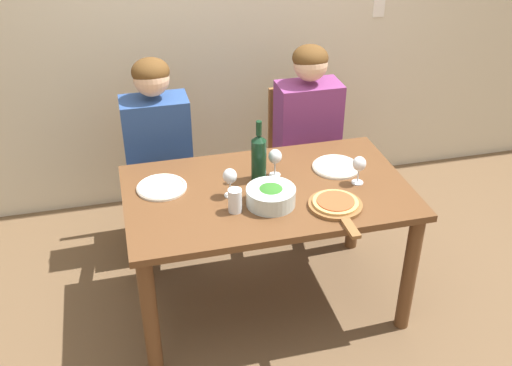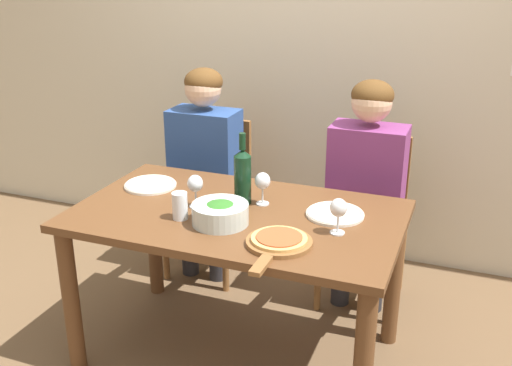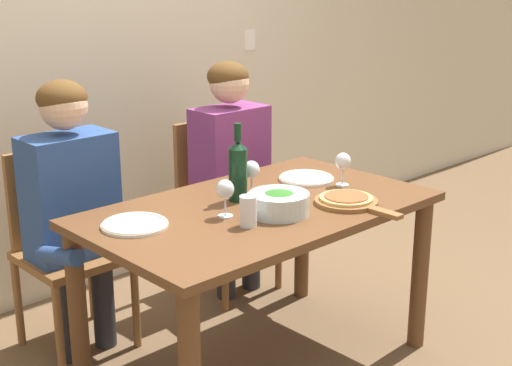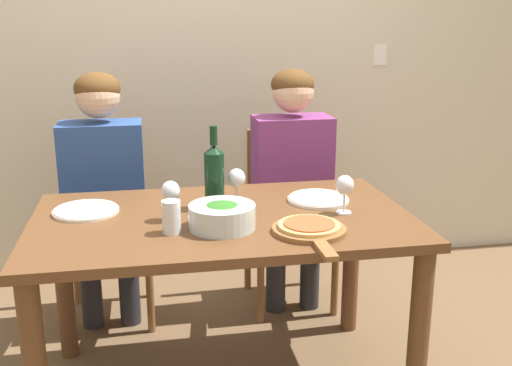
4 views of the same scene
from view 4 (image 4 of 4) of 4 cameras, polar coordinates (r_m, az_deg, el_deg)
back_wall at (r=3.42m, az=-6.20°, el=13.53°), size 10.00×0.06×2.70m
dining_table at (r=2.31m, az=-3.14°, el=-5.90°), size 1.43×0.84×0.74m
chair_left at (r=3.07m, az=-13.93°, el=-3.44°), size 0.42×0.42×0.90m
chair_right at (r=3.14m, az=2.95°, el=-2.54°), size 0.42×0.42×0.90m
person_woman at (r=2.90m, az=-14.36°, el=0.54°), size 0.47×0.51×1.23m
person_man at (r=2.97m, az=3.50°, el=1.40°), size 0.47×0.51×1.23m
wine_bottle at (r=2.34m, az=-3.99°, el=0.76°), size 0.08×0.08×0.33m
broccoli_bowl at (r=2.13m, az=-3.25°, el=-3.16°), size 0.24×0.24×0.10m
dinner_plate_left at (r=2.39m, az=-15.90°, el=-2.53°), size 0.25×0.25×0.02m
dinner_plate_right at (r=2.46m, az=5.94°, el=-1.51°), size 0.25×0.25×0.02m
pizza_on_board at (r=2.10m, az=5.16°, el=-4.39°), size 0.26×0.40×0.04m
wine_glass_left at (r=2.21m, az=-8.14°, el=-0.96°), size 0.07×0.07×0.15m
wine_glass_right at (r=2.29m, az=8.44°, el=-0.38°), size 0.07×0.07×0.15m
wine_glass_centre at (r=2.37m, az=-1.86°, el=0.29°), size 0.07×0.07×0.15m
water_tumbler at (r=2.10m, az=-8.06°, el=-3.22°), size 0.07×0.07×0.12m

